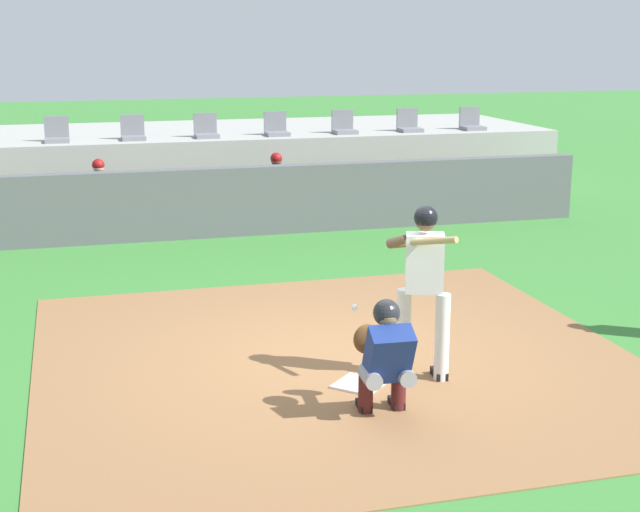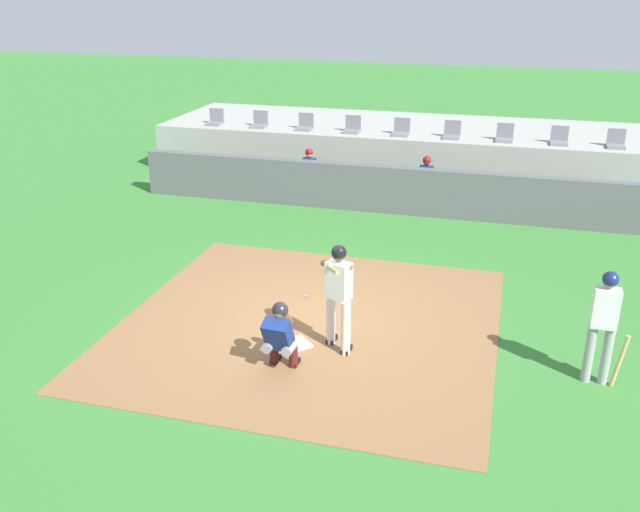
# 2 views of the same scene
# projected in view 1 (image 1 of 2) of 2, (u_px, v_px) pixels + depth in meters

# --- Properties ---
(ground_plane) EXTENTS (80.00, 80.00, 0.00)m
(ground_plane) POSITION_uv_depth(u_px,v_px,m) (337.00, 360.00, 10.01)
(ground_plane) COLOR #387A33
(dirt_infield) EXTENTS (6.40, 6.40, 0.01)m
(dirt_infield) POSITION_uv_depth(u_px,v_px,m) (337.00, 359.00, 10.01)
(dirt_infield) COLOR olive
(dirt_infield) RESTS_ON ground
(home_plate) EXTENTS (0.62, 0.62, 0.02)m
(home_plate) POSITION_uv_depth(u_px,v_px,m) (359.00, 384.00, 9.25)
(home_plate) COLOR white
(home_plate) RESTS_ON dirt_infield
(batter_at_plate) EXTENTS (0.59, 0.87, 1.80)m
(batter_at_plate) POSITION_uv_depth(u_px,v_px,m) (423.00, 281.00, 9.26)
(batter_at_plate) COLOR silver
(batter_at_plate) RESTS_ON ground
(catcher_crouched) EXTENTS (0.50, 1.50, 1.13)m
(catcher_crouched) POSITION_uv_depth(u_px,v_px,m) (385.00, 354.00, 8.42)
(catcher_crouched) COLOR gray
(catcher_crouched) RESTS_ON ground
(dugout_wall) EXTENTS (13.00, 0.30, 1.20)m
(dugout_wall) POSITION_uv_depth(u_px,v_px,m) (232.00, 202.00, 15.95)
(dugout_wall) COLOR #59595E
(dugout_wall) RESTS_ON ground
(dugout_bench) EXTENTS (11.80, 0.44, 0.45)m
(dugout_bench) POSITION_uv_depth(u_px,v_px,m) (223.00, 212.00, 16.98)
(dugout_bench) COLOR olive
(dugout_bench) RESTS_ON ground
(dugout_player_0) EXTENTS (0.49, 0.70, 1.30)m
(dugout_player_0) POSITION_uv_depth(u_px,v_px,m) (100.00, 195.00, 16.16)
(dugout_player_0) COLOR #939399
(dugout_player_0) RESTS_ON ground
(dugout_player_1) EXTENTS (0.49, 0.70, 1.30)m
(dugout_player_1) POSITION_uv_depth(u_px,v_px,m) (278.00, 187.00, 16.98)
(dugout_player_1) COLOR #939399
(dugout_player_1) RESTS_ON ground
(stands_platform) EXTENTS (15.00, 4.40, 1.40)m
(stands_platform) POSITION_uv_depth(u_px,v_px,m) (197.00, 162.00, 20.05)
(stands_platform) COLOR #9E9E99
(stands_platform) RESTS_ON ground
(stadium_seat_2) EXTENTS (0.46, 0.46, 0.48)m
(stadium_seat_2) POSITION_uv_depth(u_px,v_px,m) (57.00, 135.00, 17.69)
(stadium_seat_2) COLOR slate
(stadium_seat_2) RESTS_ON stands_platform
(stadium_seat_3) EXTENTS (0.46, 0.46, 0.48)m
(stadium_seat_3) POSITION_uv_depth(u_px,v_px,m) (133.00, 133.00, 18.06)
(stadium_seat_3) COLOR slate
(stadium_seat_3) RESTS_ON stands_platform
(stadium_seat_4) EXTENTS (0.46, 0.46, 0.48)m
(stadium_seat_4) POSITION_uv_depth(u_px,v_px,m) (206.00, 131.00, 18.43)
(stadium_seat_4) COLOR slate
(stadium_seat_4) RESTS_ON stands_platform
(stadium_seat_5) EXTENTS (0.46, 0.46, 0.48)m
(stadium_seat_5) POSITION_uv_depth(u_px,v_px,m) (276.00, 129.00, 18.80)
(stadium_seat_5) COLOR slate
(stadium_seat_5) RESTS_ON stands_platform
(stadium_seat_6) EXTENTS (0.46, 0.46, 0.48)m
(stadium_seat_6) POSITION_uv_depth(u_px,v_px,m) (344.00, 127.00, 19.17)
(stadium_seat_6) COLOR slate
(stadium_seat_6) RESTS_ON stands_platform
(stadium_seat_7) EXTENTS (0.46, 0.46, 0.48)m
(stadium_seat_7) POSITION_uv_depth(u_px,v_px,m) (409.00, 125.00, 19.54)
(stadium_seat_7) COLOR slate
(stadium_seat_7) RESTS_ON stands_platform
(stadium_seat_8) EXTENTS (0.46, 0.46, 0.48)m
(stadium_seat_8) POSITION_uv_depth(u_px,v_px,m) (471.00, 123.00, 19.91)
(stadium_seat_8) COLOR slate
(stadium_seat_8) RESTS_ON stands_platform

